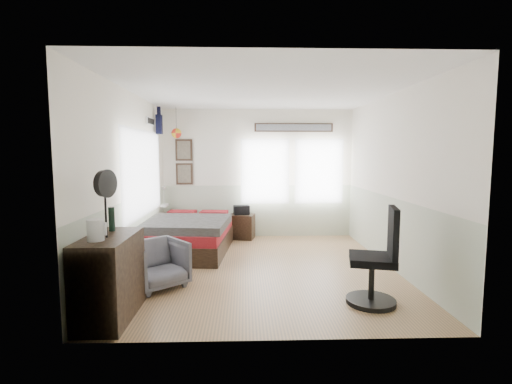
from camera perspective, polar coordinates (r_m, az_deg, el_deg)
The scene contains 12 objects.
ground_plane at distance 5.89m, azimuth 1.12°, elevation -11.65°, with size 4.00×4.50×0.01m, color #8B6A4C.
room_shell at distance 5.80m, azimuth 0.29°, elevation 4.32°, with size 4.02×4.52×2.71m.
wall_decor at distance 7.62m, azimuth -8.03°, elevation 8.31°, with size 3.55×1.32×1.44m.
bed at distance 6.84m, azimuth -10.30°, elevation -6.57°, with size 1.56×2.08×0.63m.
dresser at distance 4.38m, azimuth -21.53°, elevation -12.09°, with size 0.48×1.00×0.90m, color black.
armchair at distance 5.18m, azimuth -14.92°, elevation -10.66°, with size 0.67×0.69×0.62m, color slate.
nightstand at distance 7.80m, azimuth -2.23°, elevation -5.32°, with size 0.51×0.41×0.51m, color black.
task_chair at distance 4.65m, azimuth 18.22°, elevation -10.61°, with size 0.62×0.62×1.16m.
kettle at distance 4.07m, azimuth -23.45°, elevation -5.39°, with size 0.19×0.16×0.22m.
bottle at distance 4.50m, azimuth -21.32°, elevation -3.90°, with size 0.07×0.07×0.27m, color black.
stand_fan at distance 4.12m, azimuth -22.14°, elevation 1.04°, with size 0.16×0.28×0.71m.
black_bag at distance 7.74m, azimuth -2.24°, elevation -2.79°, with size 0.32×0.21×0.19m, color black.
Camera 1 is at (-0.29, -5.61, 1.77)m, focal length 26.00 mm.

